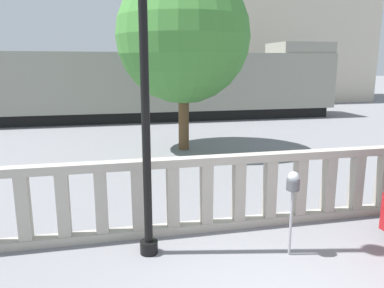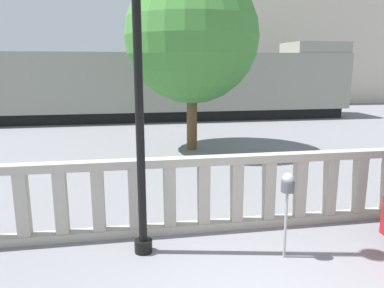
% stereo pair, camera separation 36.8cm
% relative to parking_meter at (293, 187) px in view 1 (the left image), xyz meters
% --- Properties ---
extents(balustrade, '(15.69, 0.24, 1.34)m').
position_rel_parking_meter_xyz_m(balustrade, '(-0.73, 1.16, -0.43)').
color(balustrade, '#ADA599').
rests_on(balustrade, ground).
extents(parking_meter, '(0.20, 0.20, 1.34)m').
position_rel_parking_meter_xyz_m(parking_meter, '(0.00, 0.00, 0.00)').
color(parking_meter, '#99999E').
rests_on(parking_meter, ground).
extents(train_near, '(25.83, 2.93, 4.06)m').
position_rel_parking_meter_xyz_m(train_near, '(-3.15, 14.97, 0.72)').
color(train_near, black).
rests_on(train_near, ground).
extents(building_block, '(12.13, 8.10, 12.33)m').
position_rel_parking_meter_xyz_m(building_block, '(11.77, 24.82, 5.07)').
color(building_block, beige).
rests_on(building_block, ground).
extents(tree_left, '(4.39, 4.39, 5.98)m').
position_rel_parking_meter_xyz_m(tree_left, '(-0.12, 7.58, 2.68)').
color(tree_left, brown).
rests_on(tree_left, ground).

